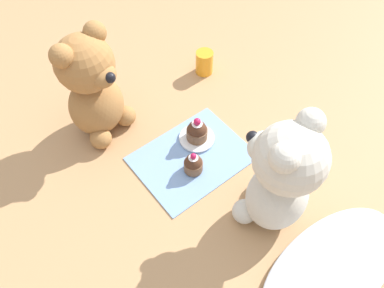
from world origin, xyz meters
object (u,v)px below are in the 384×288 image
object	(u,v)px
saucer_plate	(197,138)
teddy_bear_cream	(281,177)
cupcake_near_cream_bear	(193,164)
cupcake_near_tan_bear	(197,131)
juice_glass	(204,62)
teddy_bear_tan	(93,87)

from	to	relation	value
saucer_plate	teddy_bear_cream	bearing A→B (deg)	89.62
cupcake_near_cream_bear	saucer_plate	bearing A→B (deg)	-134.18
teddy_bear_cream	cupcake_near_tan_bear	world-z (taller)	teddy_bear_cream
cupcake_near_tan_bear	juice_glass	bearing A→B (deg)	-133.64
cupcake_near_cream_bear	saucer_plate	xyz separation A→B (m)	(-0.06, -0.07, -0.02)
cupcake_near_cream_bear	cupcake_near_tan_bear	xyz separation A→B (m)	(-0.06, -0.07, 0.01)
saucer_plate	juice_glass	xyz separation A→B (m)	(-0.17, -0.18, 0.03)
teddy_bear_tan	juice_glass	bearing A→B (deg)	-15.78
cupcake_near_cream_bear	saucer_plate	distance (m)	0.09
saucer_plate	juice_glass	bearing A→B (deg)	-133.64
teddy_bear_tan	saucer_plate	world-z (taller)	teddy_bear_tan
teddy_bear_cream	saucer_plate	size ratio (longest dim) A/B	3.25
saucer_plate	teddy_bear_tan	bearing A→B (deg)	-48.81
teddy_bear_tan	cupcake_near_cream_bear	world-z (taller)	teddy_bear_tan
teddy_bear_tan	saucer_plate	bearing A→B (deg)	-64.57
teddy_bear_tan	cupcake_near_cream_bear	xyz separation A→B (m)	(-0.10, 0.25, -0.11)
cupcake_near_cream_bear	juice_glass	bearing A→B (deg)	-133.79
cupcake_near_cream_bear	juice_glass	xyz separation A→B (m)	(-0.24, -0.25, 0.01)
juice_glass	teddy_bear_tan	bearing A→B (deg)	-0.02
juice_glass	cupcake_near_cream_bear	bearing A→B (deg)	46.21
teddy_bear_tan	cupcake_near_tan_bear	size ratio (longest dim) A/B	4.14
saucer_plate	juice_glass	world-z (taller)	juice_glass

